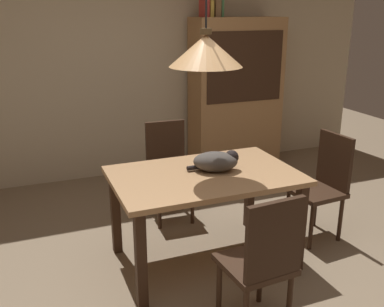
{
  "coord_description": "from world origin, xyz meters",
  "views": [
    {
      "loc": [
        -1.2,
        -2.46,
        1.93
      ],
      "look_at": [
        0.02,
        0.6,
        0.85
      ],
      "focal_mm": 41.0,
      "sensor_mm": 36.0,
      "label": 1
    }
  ],
  "objects_px": {
    "pendant_lamp": "(206,50)",
    "book_green_slim": "(219,5)",
    "book_yellow_short": "(209,9)",
    "book_brown_thick": "(214,7)",
    "chair_far_back": "(168,166)",
    "chair_near_front": "(263,259)",
    "chair_right_side": "(324,182)",
    "book_red_tall": "(204,4)",
    "cat_sleeping": "(217,161)",
    "hutch_bookcase": "(235,98)",
    "dining_table": "(204,186)"
  },
  "relations": [
    {
      "from": "book_yellow_short",
      "to": "book_brown_thick",
      "type": "relative_size",
      "value": 0.83
    },
    {
      "from": "book_yellow_short",
      "to": "book_green_slim",
      "type": "bearing_deg",
      "value": 0.0
    },
    {
      "from": "pendant_lamp",
      "to": "book_brown_thick",
      "type": "xyz_separation_m",
      "value": [
        0.93,
        1.92,
        0.3
      ]
    },
    {
      "from": "book_brown_thick",
      "to": "book_green_slim",
      "type": "distance_m",
      "value": 0.06
    },
    {
      "from": "book_red_tall",
      "to": "book_green_slim",
      "type": "distance_m",
      "value": 0.19
    },
    {
      "from": "chair_far_back",
      "to": "book_brown_thick",
      "type": "xyz_separation_m",
      "value": [
        0.93,
        1.04,
        1.45
      ]
    },
    {
      "from": "book_green_slim",
      "to": "chair_far_back",
      "type": "bearing_deg",
      "value": -133.51
    },
    {
      "from": "cat_sleeping",
      "to": "hutch_bookcase",
      "type": "bearing_deg",
      "value": 59.3
    },
    {
      "from": "book_brown_thick",
      "to": "chair_far_back",
      "type": "bearing_deg",
      "value": -131.7
    },
    {
      "from": "dining_table",
      "to": "chair_right_side",
      "type": "distance_m",
      "value": 1.14
    },
    {
      "from": "hutch_bookcase",
      "to": "book_yellow_short",
      "type": "distance_m",
      "value": 1.11
    },
    {
      "from": "chair_right_side",
      "to": "book_red_tall",
      "type": "distance_m",
      "value": 2.44
    },
    {
      "from": "pendant_lamp",
      "to": "book_green_slim",
      "type": "distance_m",
      "value": 2.19
    },
    {
      "from": "pendant_lamp",
      "to": "book_red_tall",
      "type": "height_order",
      "value": "pendant_lamp"
    },
    {
      "from": "dining_table",
      "to": "hutch_bookcase",
      "type": "height_order",
      "value": "hutch_bookcase"
    },
    {
      "from": "pendant_lamp",
      "to": "book_yellow_short",
      "type": "height_order",
      "value": "pendant_lamp"
    },
    {
      "from": "chair_right_side",
      "to": "chair_far_back",
      "type": "xyz_separation_m",
      "value": [
        -1.12,
        0.87,
        0.0
      ]
    },
    {
      "from": "cat_sleeping",
      "to": "hutch_bookcase",
      "type": "relative_size",
      "value": 0.22
    },
    {
      "from": "pendant_lamp",
      "to": "book_red_tall",
      "type": "relative_size",
      "value": 4.64
    },
    {
      "from": "chair_far_back",
      "to": "dining_table",
      "type": "bearing_deg",
      "value": -90.24
    },
    {
      "from": "chair_near_front",
      "to": "chair_right_side",
      "type": "bearing_deg",
      "value": 38.21
    },
    {
      "from": "hutch_bookcase",
      "to": "book_brown_thick",
      "type": "height_order",
      "value": "book_brown_thick"
    },
    {
      "from": "book_green_slim",
      "to": "chair_right_side",
      "type": "bearing_deg",
      "value": -86.02
    },
    {
      "from": "pendant_lamp",
      "to": "book_yellow_short",
      "type": "relative_size",
      "value": 6.5
    },
    {
      "from": "hutch_bookcase",
      "to": "chair_near_front",
      "type": "bearing_deg",
      "value": -113.76
    },
    {
      "from": "dining_table",
      "to": "cat_sleeping",
      "type": "distance_m",
      "value": 0.21
    },
    {
      "from": "book_yellow_short",
      "to": "pendant_lamp",
      "type": "bearing_deg",
      "value": -114.22
    },
    {
      "from": "pendant_lamp",
      "to": "chair_near_front",
      "type": "bearing_deg",
      "value": -89.64
    },
    {
      "from": "chair_far_back",
      "to": "chair_right_side",
      "type": "bearing_deg",
      "value": -37.81
    },
    {
      "from": "chair_near_front",
      "to": "book_green_slim",
      "type": "distance_m",
      "value": 3.31
    },
    {
      "from": "chair_right_side",
      "to": "cat_sleeping",
      "type": "xyz_separation_m",
      "value": [
        -1.02,
        0.02,
        0.32
      ]
    },
    {
      "from": "chair_right_side",
      "to": "book_brown_thick",
      "type": "xyz_separation_m",
      "value": [
        -0.19,
        1.92,
        1.45
      ]
    },
    {
      "from": "book_red_tall",
      "to": "book_brown_thick",
      "type": "distance_m",
      "value": 0.13
    },
    {
      "from": "chair_right_side",
      "to": "pendant_lamp",
      "type": "distance_m",
      "value": 1.61
    },
    {
      "from": "book_yellow_short",
      "to": "book_green_slim",
      "type": "distance_m",
      "value": 0.14
    },
    {
      "from": "chair_near_front",
      "to": "chair_far_back",
      "type": "height_order",
      "value": "same"
    },
    {
      "from": "chair_near_front",
      "to": "cat_sleeping",
      "type": "bearing_deg",
      "value": 83.37
    },
    {
      "from": "chair_far_back",
      "to": "chair_near_front",
      "type": "bearing_deg",
      "value": -89.94
    },
    {
      "from": "chair_right_side",
      "to": "cat_sleeping",
      "type": "relative_size",
      "value": 2.28
    },
    {
      "from": "chair_far_back",
      "to": "pendant_lamp",
      "type": "xyz_separation_m",
      "value": [
        -0.0,
        -0.88,
        1.15
      ]
    },
    {
      "from": "book_yellow_short",
      "to": "dining_table",
      "type": "bearing_deg",
      "value": -114.22
    },
    {
      "from": "dining_table",
      "to": "book_green_slim",
      "type": "bearing_deg",
      "value": 62.64
    },
    {
      "from": "chair_right_side",
      "to": "pendant_lamp",
      "type": "height_order",
      "value": "pendant_lamp"
    },
    {
      "from": "chair_right_side",
      "to": "book_green_slim",
      "type": "relative_size",
      "value": 3.58
    },
    {
      "from": "chair_right_side",
      "to": "chair_far_back",
      "type": "height_order",
      "value": "same"
    },
    {
      "from": "chair_right_side",
      "to": "chair_far_back",
      "type": "distance_m",
      "value": 1.42
    },
    {
      "from": "chair_near_front",
      "to": "pendant_lamp",
      "type": "distance_m",
      "value": 1.45
    },
    {
      "from": "hutch_bookcase",
      "to": "pendant_lamp",
      "type": "bearing_deg",
      "value": -122.8
    },
    {
      "from": "chair_far_back",
      "to": "book_yellow_short",
      "type": "height_order",
      "value": "book_yellow_short"
    },
    {
      "from": "chair_far_back",
      "to": "pendant_lamp",
      "type": "height_order",
      "value": "pendant_lamp"
    }
  ]
}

